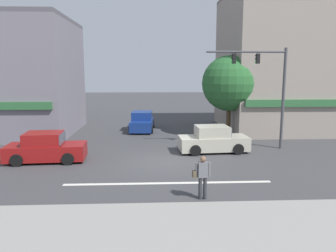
{
  "coord_description": "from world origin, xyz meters",
  "views": [
    {
      "loc": [
        -0.66,
        -17.06,
        4.77
      ],
      "look_at": [
        0.26,
        2.0,
        1.6
      ],
      "focal_mm": 35.0,
      "sensor_mm": 36.0,
      "label": 1
    }
  ],
  "objects_px": {
    "sedan_crossing_leftbound": "(142,122)",
    "pedestrian_foreground_with_bag": "(202,175)",
    "utility_pole_far_right": "(269,86)",
    "sedan_crossing_center": "(46,148)",
    "traffic_light_mast": "(268,82)",
    "utility_pole_near_left": "(29,81)",
    "street_tree": "(230,83)",
    "sedan_crossing_rightbound": "(213,140)"
  },
  "relations": [
    {
      "from": "utility_pole_near_left",
      "to": "sedan_crossing_center",
      "type": "relative_size",
      "value": 1.9
    },
    {
      "from": "sedan_crossing_leftbound",
      "to": "utility_pole_near_left",
      "type": "bearing_deg",
      "value": -152.74
    },
    {
      "from": "utility_pole_far_right",
      "to": "sedan_crossing_leftbound",
      "type": "bearing_deg",
      "value": 164.04
    },
    {
      "from": "street_tree",
      "to": "sedan_crossing_center",
      "type": "bearing_deg",
      "value": -150.13
    },
    {
      "from": "sedan_crossing_center",
      "to": "sedan_crossing_leftbound",
      "type": "distance_m",
      "value": 10.35
    },
    {
      "from": "sedan_crossing_rightbound",
      "to": "pedestrian_foreground_with_bag",
      "type": "relative_size",
      "value": 2.52
    },
    {
      "from": "sedan_crossing_leftbound",
      "to": "pedestrian_foreground_with_bag",
      "type": "xyz_separation_m",
      "value": [
        2.69,
        -14.78,
        0.24
      ]
    },
    {
      "from": "sedan_crossing_center",
      "to": "pedestrian_foreground_with_bag",
      "type": "height_order",
      "value": "pedestrian_foreground_with_bag"
    },
    {
      "from": "pedestrian_foreground_with_bag",
      "to": "sedan_crossing_leftbound",
      "type": "bearing_deg",
      "value": 100.33
    },
    {
      "from": "sedan_crossing_center",
      "to": "sedan_crossing_rightbound",
      "type": "height_order",
      "value": "same"
    },
    {
      "from": "utility_pole_near_left",
      "to": "sedan_crossing_center",
      "type": "bearing_deg",
      "value": -64.16
    },
    {
      "from": "utility_pole_near_left",
      "to": "traffic_light_mast",
      "type": "bearing_deg",
      "value": -10.63
    },
    {
      "from": "sedan_crossing_rightbound",
      "to": "pedestrian_foreground_with_bag",
      "type": "bearing_deg",
      "value": -103.66
    },
    {
      "from": "utility_pole_near_left",
      "to": "sedan_crossing_rightbound",
      "type": "relative_size",
      "value": 1.9
    },
    {
      "from": "utility_pole_near_left",
      "to": "sedan_crossing_center",
      "type": "distance_m",
      "value": 6.81
    },
    {
      "from": "sedan_crossing_center",
      "to": "traffic_light_mast",
      "type": "bearing_deg",
      "value": 10.67
    },
    {
      "from": "utility_pole_near_left",
      "to": "pedestrian_foreground_with_bag",
      "type": "height_order",
      "value": "utility_pole_near_left"
    },
    {
      "from": "utility_pole_far_right",
      "to": "traffic_light_mast",
      "type": "distance_m",
      "value": 4.31
    },
    {
      "from": "street_tree",
      "to": "sedan_crossing_leftbound",
      "type": "xyz_separation_m",
      "value": [
        -6.52,
        2.58,
        -3.21
      ]
    },
    {
      "from": "utility_pole_near_left",
      "to": "utility_pole_far_right",
      "type": "bearing_deg",
      "value": 3.86
    },
    {
      "from": "traffic_light_mast",
      "to": "sedan_crossing_rightbound",
      "type": "relative_size",
      "value": 1.47
    },
    {
      "from": "utility_pole_far_right",
      "to": "traffic_light_mast",
      "type": "relative_size",
      "value": 1.16
    },
    {
      "from": "utility_pole_near_left",
      "to": "sedan_crossing_rightbound",
      "type": "bearing_deg",
      "value": -16.83
    },
    {
      "from": "utility_pole_far_right",
      "to": "traffic_light_mast",
      "type": "xyz_separation_m",
      "value": [
        -1.5,
        -4.02,
        0.43
      ]
    },
    {
      "from": "sedan_crossing_leftbound",
      "to": "pedestrian_foreground_with_bag",
      "type": "bearing_deg",
      "value": -79.67
    },
    {
      "from": "sedan_crossing_leftbound",
      "to": "traffic_light_mast",
      "type": "bearing_deg",
      "value": -40.28
    },
    {
      "from": "sedan_crossing_leftbound",
      "to": "pedestrian_foreground_with_bag",
      "type": "height_order",
      "value": "pedestrian_foreground_with_bag"
    },
    {
      "from": "traffic_light_mast",
      "to": "pedestrian_foreground_with_bag",
      "type": "xyz_separation_m",
      "value": [
        -5.23,
        -8.06,
        -3.22
      ]
    },
    {
      "from": "traffic_light_mast",
      "to": "sedan_crossing_center",
      "type": "bearing_deg",
      "value": -169.33
    },
    {
      "from": "street_tree",
      "to": "pedestrian_foreground_with_bag",
      "type": "height_order",
      "value": "street_tree"
    },
    {
      "from": "utility_pole_near_left",
      "to": "pedestrian_foreground_with_bag",
      "type": "xyz_separation_m",
      "value": [
        10.14,
        -10.94,
        -3.19
      ]
    },
    {
      "from": "traffic_light_mast",
      "to": "utility_pole_near_left",
      "type": "bearing_deg",
      "value": 169.37
    },
    {
      "from": "street_tree",
      "to": "sedan_crossing_center",
      "type": "xyz_separation_m",
      "value": [
        -11.4,
        -6.55,
        -3.21
      ]
    },
    {
      "from": "sedan_crossing_leftbound",
      "to": "pedestrian_foreground_with_bag",
      "type": "relative_size",
      "value": 2.5
    },
    {
      "from": "utility_pole_near_left",
      "to": "sedan_crossing_leftbound",
      "type": "height_order",
      "value": "utility_pole_near_left"
    },
    {
      "from": "traffic_light_mast",
      "to": "sedan_crossing_center",
      "type": "xyz_separation_m",
      "value": [
        -12.8,
        -2.41,
        -3.46
      ]
    },
    {
      "from": "traffic_light_mast",
      "to": "sedan_crossing_leftbound",
      "type": "bearing_deg",
      "value": 139.72
    },
    {
      "from": "utility_pole_far_right",
      "to": "pedestrian_foreground_with_bag",
      "type": "bearing_deg",
      "value": -119.13
    },
    {
      "from": "utility_pole_near_left",
      "to": "pedestrian_foreground_with_bag",
      "type": "distance_m",
      "value": 15.25
    },
    {
      "from": "utility_pole_near_left",
      "to": "sedan_crossing_center",
      "type": "height_order",
      "value": "utility_pole_near_left"
    },
    {
      "from": "utility_pole_far_right",
      "to": "street_tree",
      "type": "bearing_deg",
      "value": 177.82
    },
    {
      "from": "utility_pole_far_right",
      "to": "sedan_crossing_center",
      "type": "bearing_deg",
      "value": -155.78
    }
  ]
}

